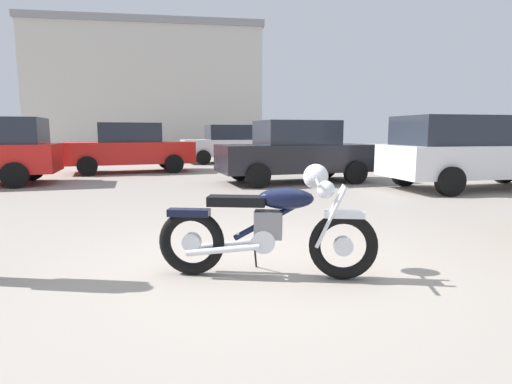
% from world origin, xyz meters
% --- Properties ---
extents(ground_plane, '(80.00, 80.00, 0.00)m').
position_xyz_m(ground_plane, '(0.00, 0.00, 0.00)').
color(ground_plane, gray).
extents(vintage_motorcycle, '(2.01, 0.83, 1.07)m').
position_xyz_m(vintage_motorcycle, '(0.03, -0.25, 0.49)').
color(vintage_motorcycle, black).
rests_on(vintage_motorcycle, ground_plane).
extents(pale_sedan_back, '(4.38, 2.31, 1.67)m').
position_xyz_m(pale_sedan_back, '(-1.93, 10.94, 0.84)').
color(pale_sedan_back, black).
rests_on(pale_sedan_back, ground_plane).
extents(dark_sedan_left, '(4.31, 2.14, 1.67)m').
position_xyz_m(dark_sedan_left, '(2.66, 6.87, 0.84)').
color(dark_sedan_left, black).
rests_on(dark_sedan_left, ground_plane).
extents(blue_hatchback_right, '(4.72, 2.01, 1.74)m').
position_xyz_m(blue_hatchback_right, '(6.48, 4.59, 0.94)').
color(blue_hatchback_right, black).
rests_on(blue_hatchback_right, ground_plane).
extents(red_hatchback_near, '(4.30, 2.13, 1.67)m').
position_xyz_m(red_hatchback_near, '(2.15, 14.56, 0.84)').
color(red_hatchback_near, black).
rests_on(red_hatchback_near, ground_plane).
extents(industrial_building, '(18.48, 11.22, 9.71)m').
position_xyz_m(industrial_building, '(-1.34, 33.37, 4.86)').
color(industrial_building, beige).
rests_on(industrial_building, ground_plane).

